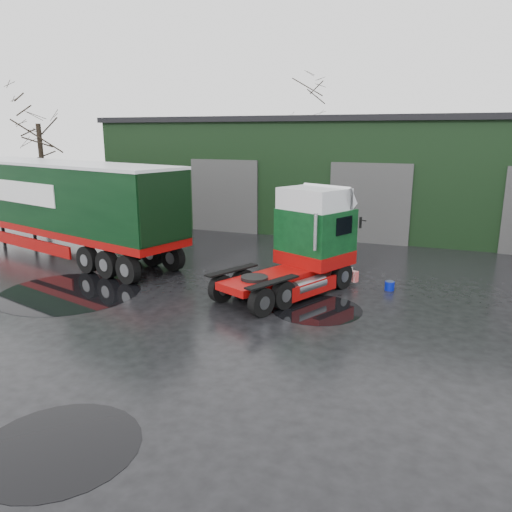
{
  "coord_description": "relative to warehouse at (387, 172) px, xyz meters",
  "views": [
    {
      "loc": [
        5.99,
        -11.1,
        5.47
      ],
      "look_at": [
        0.34,
        2.94,
        1.7
      ],
      "focal_mm": 35.0,
      "sensor_mm": 36.0,
      "label": 1
    }
  ],
  "objects": [
    {
      "name": "tree_back_a",
      "position": [
        -8.0,
        10.0,
        1.59
      ],
      "size": [
        4.4,
        4.4,
        9.5
      ],
      "primitive_type": null,
      "color": "black",
      "rests_on": "ground"
    },
    {
      "name": "puddle_2",
      "position": [
        -8.3,
        -18.08,
        -3.15
      ],
      "size": [
        4.87,
        4.87,
        0.01
      ],
      "primitive_type": "cylinder",
      "color": "black",
      "rests_on": "ground"
    },
    {
      "name": "wash_bucket",
      "position": [
        2.07,
        -13.61,
        -3.0
      ],
      "size": [
        0.44,
        0.44,
        0.32
      ],
      "primitive_type": "cylinder",
      "rotation": [
        0.0,
        0.0,
        0.37
      ],
      "color": "#061391",
      "rests_on": "ground"
    },
    {
      "name": "puddle_1",
      "position": [
        0.19,
        -16.5,
        -3.15
      ],
      "size": [
        2.89,
        2.89,
        0.01
      ],
      "primitive_type": "cylinder",
      "color": "black",
      "rests_on": "ground"
    },
    {
      "name": "hero_tractor",
      "position": [
        -1.25,
        -15.5,
        -1.35
      ],
      "size": [
        4.62,
        6.32,
        3.62
      ],
      "primitive_type": null,
      "rotation": [
        0.0,
        0.0,
        -0.42
      ],
      "color": "#0B3817",
      "rests_on": "ground"
    },
    {
      "name": "trailer_left",
      "position": [
        -12.31,
        -13.81,
        -1.03
      ],
      "size": [
        13.92,
        6.26,
        4.24
      ],
      "primitive_type": null,
      "rotation": [
        0.0,
        0.0,
        1.31
      ],
      "color": "silver",
      "rests_on": "ground"
    },
    {
      "name": "warehouse",
      "position": [
        0.0,
        0.0,
        0.0
      ],
      "size": [
        32.4,
        12.4,
        6.3
      ],
      "color": "black",
      "rests_on": "ground"
    },
    {
      "name": "puddle_0",
      "position": [
        -2.2,
        -25.16,
        -3.15
      ],
      "size": [
        2.92,
        2.92,
        0.01
      ],
      "primitive_type": "cylinder",
      "color": "black",
      "rests_on": "ground"
    },
    {
      "name": "tree_left",
      "position": [
        -19.0,
        -8.0,
        1.09
      ],
      "size": [
        4.4,
        4.4,
        8.5
      ],
      "primitive_type": null,
      "color": "black",
      "rests_on": "ground"
    },
    {
      "name": "ground",
      "position": [
        -2.0,
        -20.0,
        -3.16
      ],
      "size": [
        100.0,
        100.0,
        0.0
      ],
      "primitive_type": "plane",
      "color": "black"
    }
  ]
}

